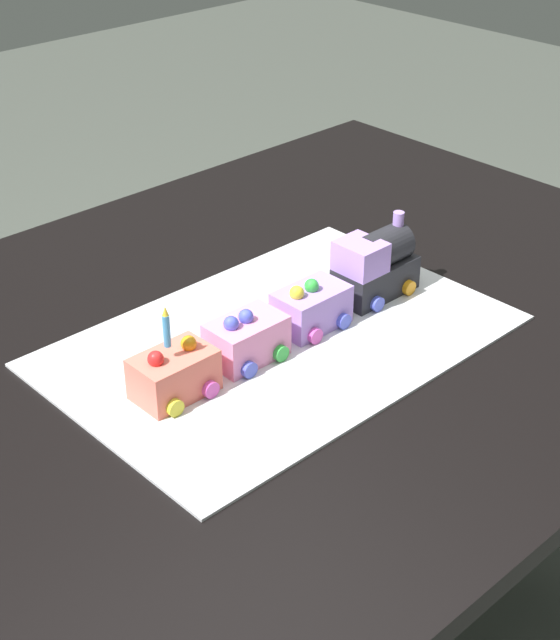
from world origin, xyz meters
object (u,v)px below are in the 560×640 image
cake_car_gondola_lavender (311,307)px  cake_car_tanker_coral (174,374)px  dining_table (274,386)px  cake_car_caboose_bubblegum (246,339)px  birthday_candle (166,327)px  cake_locomotive (375,265)px

cake_car_gondola_lavender → cake_car_tanker_coral: 0.24m
cake_car_gondola_lavender → cake_car_tanker_coral: (0.24, 0.00, 0.00)m
dining_table → cake_car_gondola_lavender: size_ratio=14.00×
cake_car_caboose_bubblegum → birthday_candle: bearing=-0.0°
cake_car_gondola_lavender → birthday_candle: bearing=-0.0°
cake_car_gondola_lavender → dining_table: bearing=-58.3°
cake_locomotive → birthday_candle: bearing=0.0°
cake_car_tanker_coral → dining_table: bearing=-168.0°
cake_car_caboose_bubblegum → birthday_candle: size_ratio=1.84×
cake_car_gondola_lavender → cake_car_tanker_coral: size_ratio=1.00×
dining_table → birthday_candle: (0.21, 0.04, 0.21)m
cake_car_gondola_lavender → cake_locomotive: bearing=-180.0°
cake_car_caboose_bubblegum → cake_car_tanker_coral: bearing=0.0°
cake_car_tanker_coral → birthday_candle: birthday_candle is taller
cake_car_caboose_bubblegum → cake_car_tanker_coral: same height
cake_car_gondola_lavender → cake_car_caboose_bubblegum: 0.12m
dining_table → cake_car_tanker_coral: size_ratio=14.00×
dining_table → cake_car_caboose_bubblegum: bearing=26.0°
cake_car_tanker_coral → birthday_candle: size_ratio=1.84×
dining_table → cake_car_tanker_coral: 0.25m
dining_table → cake_car_tanker_coral: bearing=12.0°
cake_locomotive → cake_car_gondola_lavender: (0.13, 0.00, -0.02)m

